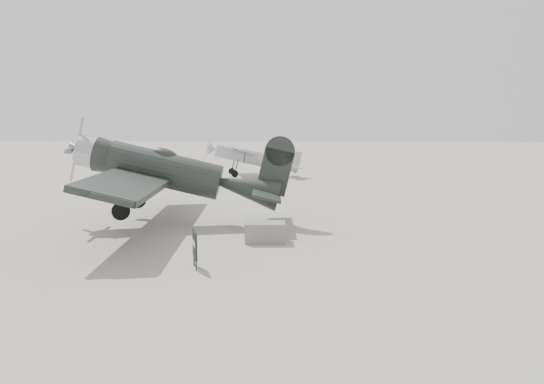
# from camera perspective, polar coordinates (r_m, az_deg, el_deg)

# --- Properties ---
(ground) EXTENTS (160.00, 160.00, 0.00)m
(ground) POSITION_cam_1_polar(r_m,az_deg,el_deg) (21.46, -1.69, -4.14)
(ground) COLOR gray
(ground) RESTS_ON ground
(lowwing_monoplane) EXTENTS (9.19, 12.81, 4.14)m
(lowwing_monoplane) POSITION_cam_1_polar(r_m,az_deg,el_deg) (22.70, -10.33, 2.00)
(lowwing_monoplane) COLOR black
(lowwing_monoplane) RESTS_ON ground
(highwing_monoplane) EXTENTS (7.20, 10.06, 2.84)m
(highwing_monoplane) POSITION_cam_1_polar(r_m,az_deg,el_deg) (39.72, -2.33, 4.06)
(highwing_monoplane) COLOR #A4A7AA
(highwing_monoplane) RESTS_ON ground
(equipment_block) EXTENTS (1.50, 0.98, 0.73)m
(equipment_block) POSITION_cam_1_polar(r_m,az_deg,el_deg) (19.40, -0.75, -4.34)
(equipment_block) COLOR slate
(equipment_block) RESTS_ON ground
(sign_board) EXTENTS (0.30, 0.79, 1.17)m
(sign_board) POSITION_cam_1_polar(r_m,az_deg,el_deg) (16.17, -8.31, -5.73)
(sign_board) COLOR #333333
(sign_board) RESTS_ON ground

